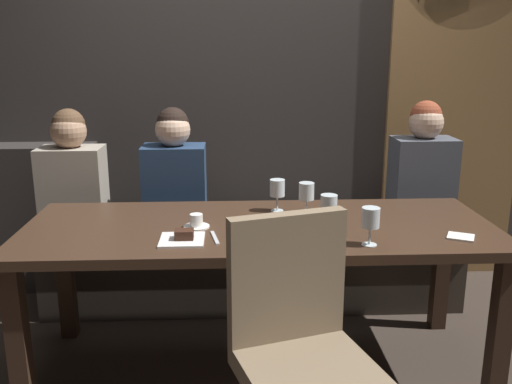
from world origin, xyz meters
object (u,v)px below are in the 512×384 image
wine_glass_end_left (306,193)px  wine_glass_center_front (277,189)px  diner_redhead (73,179)px  dining_table (260,242)px  diner_far_end (422,172)px  fork_on_table (215,238)px  diner_bearded (175,177)px  espresso_cup (196,222)px  chair_near_side (298,336)px  dessert_plate (183,238)px  banquette_bench (253,269)px  wine_glass_far_right (371,219)px  wine_glass_far_left (329,205)px

wine_glass_end_left → wine_glass_center_front: 0.16m
diner_redhead → wine_glass_center_front: 1.24m
dining_table → diner_far_end: (1.01, 0.70, 0.18)m
wine_glass_center_front → fork_on_table: size_ratio=0.96×
diner_bearded → wine_glass_end_left: bearing=-37.8°
espresso_cup → chair_near_side: bearing=-60.5°
wine_glass_end_left → dessert_plate: bearing=-148.4°
chair_near_side → diner_bearded: 1.54m
diner_bearded → diner_far_end: bearing=0.8°
diner_bearded → dessert_plate: size_ratio=4.05×
diner_far_end → dining_table: bearing=-145.1°
diner_redhead → wine_glass_center_front: diner_redhead is taller
diner_redhead → diner_bearded: 0.58m
banquette_bench → wine_glass_far_right: size_ratio=15.24×
dining_table → wine_glass_center_front: (0.10, 0.22, 0.20)m
fork_on_table → wine_glass_far_left: bearing=0.6°
wine_glass_far_right → dessert_plate: (-0.79, 0.09, -0.10)m
diner_bearded → dining_table: bearing=-56.1°
diner_far_end → wine_glass_far_right: (-0.56, -1.01, 0.03)m
chair_near_side → wine_glass_far_right: bearing=50.6°
banquette_bench → diner_redhead: size_ratio=3.27×
chair_near_side → wine_glass_center_front: chair_near_side is taller
wine_glass_far_right → fork_on_table: bearing=169.8°
diner_bearded → wine_glass_center_front: 0.73m
dessert_plate → wine_glass_center_front: bearing=44.2°
diner_bearded → wine_glass_far_left: 1.09m
dining_table → espresso_cup: 0.32m
diner_far_end → wine_glass_center_front: bearing=-151.8°
wine_glass_far_left → espresso_cup: bearing=174.2°
diner_redhead → diner_far_end: diner_far_end is taller
wine_glass_end_left → dessert_plate: 0.69m
banquette_bench → fork_on_table: size_ratio=14.71×
wine_glass_end_left → dessert_plate: (-0.58, -0.36, -0.10)m
wine_glass_far_left → wine_glass_far_right: bearing=-56.9°
dining_table → wine_glass_far_left: size_ratio=13.41×
diner_redhead → wine_glass_end_left: bearing=-22.8°
diner_redhead → dessert_plate: bearing=-51.9°
dessert_plate → chair_near_side: bearing=-49.2°
wine_glass_far_left → chair_near_side: bearing=-108.3°
wine_glass_far_right → diner_bearded: bearing=132.5°
banquette_bench → wine_glass_end_left: wine_glass_end_left is taller
wine_glass_far_left → wine_glass_center_front: size_ratio=1.00×
diner_bearded → dessert_plate: diner_bearded is taller
chair_near_side → wine_glass_far_right: size_ratio=5.98×
wine_glass_center_front → fork_on_table: 0.52m
diner_far_end → chair_near_side: bearing=-122.5°
banquette_bench → wine_glass_end_left: size_ratio=15.24×
banquette_bench → wine_glass_center_front: wine_glass_center_front is taller
espresso_cup → dessert_plate: size_ratio=0.63×
dessert_plate → fork_on_table: 0.14m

